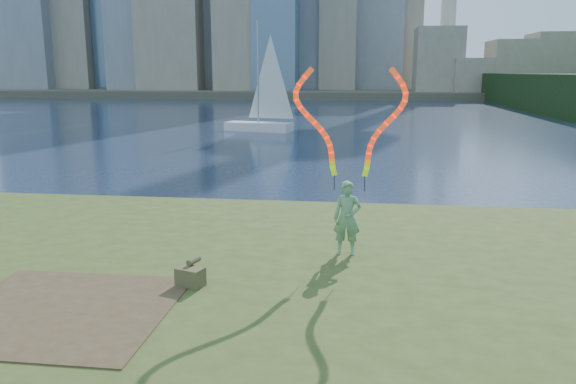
# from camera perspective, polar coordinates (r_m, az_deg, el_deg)

# --- Properties ---
(ground) EXTENTS (320.00, 320.00, 0.00)m
(ground) POSITION_cam_1_polar(r_m,az_deg,el_deg) (11.44, -3.90, -9.68)
(ground) COLOR #18243D
(ground) RESTS_ON ground
(grassy_knoll) EXTENTS (20.00, 18.00, 0.80)m
(grassy_knoll) POSITION_cam_1_polar(r_m,az_deg,el_deg) (9.25, -6.74, -12.93)
(grassy_knoll) COLOR #39491A
(grassy_knoll) RESTS_ON ground
(dirt_patch) EXTENTS (3.20, 3.00, 0.02)m
(dirt_patch) POSITION_cam_1_polar(r_m,az_deg,el_deg) (9.08, -22.13, -11.05)
(dirt_patch) COLOR #47331E
(dirt_patch) RESTS_ON grassy_knoll
(far_shore) EXTENTS (320.00, 40.00, 1.20)m
(far_shore) POSITION_cam_1_polar(r_m,az_deg,el_deg) (105.50, 6.23, 10.08)
(far_shore) COLOR #4A4536
(far_shore) RESTS_ON ground
(woman_with_ribbons) EXTENTS (1.97, 0.37, 3.84)m
(woman_with_ribbons) POSITION_cam_1_polar(r_m,az_deg,el_deg) (10.61, 6.17, 1.28)
(woman_with_ribbons) COLOR #156619
(woman_with_ribbons) RESTS_ON grassy_knoll
(canvas_bag) EXTENTS (0.50, 0.57, 0.41)m
(canvas_bag) POSITION_cam_1_polar(r_m,az_deg,el_deg) (9.43, -9.86, -8.38)
(canvas_bag) COLOR #494A29
(canvas_bag) RESTS_ON grassy_knoll
(sailboat) EXTENTS (5.20, 2.67, 7.82)m
(sailboat) POSITION_cam_1_polar(r_m,az_deg,el_deg) (40.98, -2.67, 8.06)
(sailboat) COLOR silver
(sailboat) RESTS_ON ground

